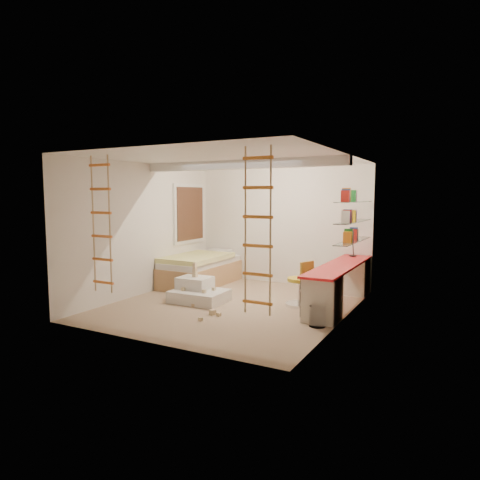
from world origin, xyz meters
The scene contains 15 objects.
floor centered at (0.00, 0.00, 0.00)m, with size 4.50×4.50×0.00m, color #93785F.
ceiling_beam centered at (0.00, 0.30, 2.52)m, with size 4.00×0.18×0.16m, color white.
window_frame centered at (-1.97, 1.50, 1.55)m, with size 0.06×1.15×1.35m, color white.
window_blind centered at (-1.93, 1.50, 1.55)m, with size 0.02×1.00×1.20m, color #4C2D1E.
rope_ladder_left centered at (-1.35, -1.75, 1.52)m, with size 0.41×0.04×2.13m, color orange, non-canonical shape.
rope_ladder_right centered at (1.35, -1.75, 1.52)m, with size 0.41×0.04×2.13m, color orange, non-canonical shape.
waste_bin centered at (1.75, -0.50, 0.16)m, with size 0.25×0.25×0.31m, color white.
desk centered at (1.72, 0.86, 0.40)m, with size 0.56×2.80×0.75m.
shelves centered at (1.87, 1.13, 1.50)m, with size 0.25×1.80×0.71m.
bed centered at (-1.48, 1.23, 0.33)m, with size 1.02×2.00×0.69m.
task_lamp centered at (1.67, 1.82, 1.14)m, with size 0.14×0.36×0.57m.
swivel_chair centered at (1.11, 0.50, 0.30)m, with size 0.63×0.63×0.82m.
play_platform centered at (-0.70, -0.06, 0.17)m, with size 1.00×0.79×0.43m.
toy_blocks centered at (-0.46, -0.33, 0.28)m, with size 1.11×1.20×0.70m.
books centered at (1.87, 1.13, 1.58)m, with size 0.14×0.70×0.92m.
Camera 1 is at (3.68, -6.58, 1.97)m, focal length 32.00 mm.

